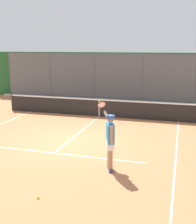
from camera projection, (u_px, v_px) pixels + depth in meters
The scene contains 6 objects.
ground_plane at pixel (68, 142), 11.91m from camera, with size 60.00×60.00×0.00m, color #C67A4C.
court_line_markings at pixel (51, 156), 10.37m from camera, with size 8.64×10.84×0.01m.
fence_backdrop at pixel (120, 77), 20.88m from camera, with size 20.28×1.37×3.40m.
tennis_net at pixel (99, 108), 16.09m from camera, with size 11.10×0.09×1.07m.
tennis_player at pixel (110, 137), 9.01m from camera, with size 0.86×1.27×2.08m.
tennis_ball_mid_court at pixel (38, 197), 7.46m from camera, with size 0.07×0.07×0.07m, color #CCDB33.
Camera 1 is at (-4.35, 10.54, 3.84)m, focal length 46.55 mm.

